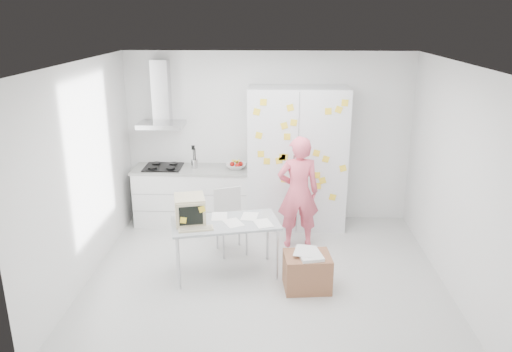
{
  "coord_description": "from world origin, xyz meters",
  "views": [
    {
      "loc": [
        0.11,
        -5.75,
        3.23
      ],
      "look_at": [
        -0.15,
        0.75,
        1.11
      ],
      "focal_mm": 35.0,
      "sensor_mm": 36.0,
      "label": 1
    }
  ],
  "objects_px": {
    "chair": "(230,217)",
    "cardboard_box": "(307,271)",
    "person": "(298,192)",
    "desk": "(203,216)"
  },
  "relations": [
    {
      "from": "person",
      "to": "cardboard_box",
      "type": "relative_size",
      "value": 2.73
    },
    {
      "from": "desk",
      "to": "cardboard_box",
      "type": "bearing_deg",
      "value": -26.56
    },
    {
      "from": "desk",
      "to": "chair",
      "type": "bearing_deg",
      "value": 55.67
    },
    {
      "from": "person",
      "to": "cardboard_box",
      "type": "xyz_separation_m",
      "value": [
        0.08,
        -1.21,
        -0.59
      ]
    },
    {
      "from": "cardboard_box",
      "to": "person",
      "type": "bearing_deg",
      "value": 93.57
    },
    {
      "from": "desk",
      "to": "chair",
      "type": "xyz_separation_m",
      "value": [
        0.27,
        0.71,
        -0.3
      ]
    },
    {
      "from": "desk",
      "to": "cardboard_box",
      "type": "distance_m",
      "value": 1.46
    },
    {
      "from": "desk",
      "to": "chair",
      "type": "height_order",
      "value": "desk"
    },
    {
      "from": "person",
      "to": "chair",
      "type": "distance_m",
      "value": 1.03
    },
    {
      "from": "chair",
      "to": "cardboard_box",
      "type": "relative_size",
      "value": 1.51
    }
  ]
}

